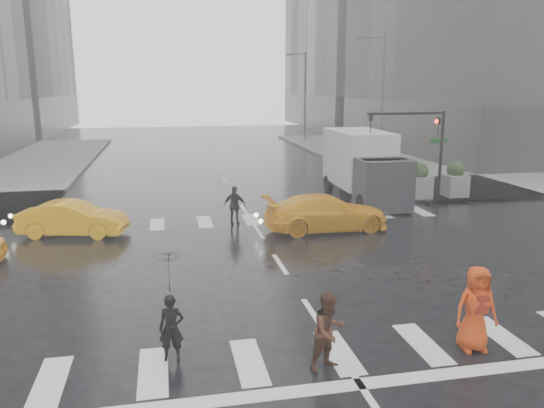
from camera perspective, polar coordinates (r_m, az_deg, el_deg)
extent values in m
plane|color=black|center=(17.53, 0.88, -6.49)|extent=(120.00, 120.00, 0.00)
cube|color=slate|center=(41.21, 22.69, 3.80)|extent=(35.00, 35.00, 0.15)
cube|color=#2D2C28|center=(54.19, 25.67, 7.71)|extent=(26.05, 26.05, 4.40)
cube|color=#2D2C28|center=(79.25, 12.91, 9.83)|extent=(26.05, 26.05, 4.40)
cylinder|color=black|center=(27.94, 17.69, 4.89)|extent=(0.16, 0.16, 4.50)
cylinder|color=black|center=(26.82, 14.22, 9.42)|extent=(4.00, 0.12, 0.12)
imported|color=black|center=(27.67, 17.44, 7.86)|extent=(0.16, 0.20, 1.00)
imported|color=black|center=(26.13, 10.56, 8.41)|extent=(0.16, 0.20, 1.00)
sphere|color=#FF190C|center=(27.60, 17.30, 8.49)|extent=(0.20, 0.20, 0.20)
cube|color=#0B5117|center=(28.11, 17.50, 6.49)|extent=(0.90, 0.03, 0.22)
cylinder|color=#59595B|center=(37.16, 11.74, 10.51)|extent=(0.20, 0.20, 9.00)
cylinder|color=#59595B|center=(36.92, 10.71, 17.23)|extent=(1.80, 0.12, 0.12)
cube|color=#59595B|center=(36.59, 9.33, 17.16)|extent=(0.50, 0.22, 0.15)
cylinder|color=#59595B|center=(56.10, 3.57, 11.41)|extent=(0.20, 0.20, 9.00)
cylinder|color=#59595B|center=(55.94, 2.70, 15.82)|extent=(1.80, 0.12, 0.12)
cube|color=#59595B|center=(55.72, 1.77, 15.74)|extent=(0.50, 0.22, 0.15)
cube|color=slate|center=(27.04, 11.70, 1.65)|extent=(1.10, 1.10, 1.10)
sphere|color=#213115|center=(26.90, 11.78, 3.33)|extent=(0.90, 0.90, 0.90)
cube|color=slate|center=(27.88, 15.49, 1.79)|extent=(1.10, 1.10, 1.10)
sphere|color=#213115|center=(27.75, 15.58, 3.41)|extent=(0.90, 0.90, 0.90)
cube|color=slate|center=(28.84, 19.03, 1.90)|extent=(1.10, 1.10, 1.10)
sphere|color=#213115|center=(28.71, 19.15, 3.47)|extent=(0.90, 0.90, 0.90)
imported|color=black|center=(11.71, -10.77, -13.01)|extent=(0.57, 0.42, 1.46)
imported|color=black|center=(11.22, -11.04, -7.20)|extent=(1.08, 1.09, 0.88)
imported|color=#3E2116|center=(11.23, 6.17, -13.43)|extent=(0.99, 0.89, 1.67)
imported|color=red|center=(12.66, 21.08, -10.46)|extent=(1.00, 0.71, 1.94)
cube|color=maroon|center=(12.45, 21.60, -9.99)|extent=(0.29, 0.19, 0.40)
imported|color=black|center=(22.15, -4.01, -0.19)|extent=(1.12, 0.89, 1.66)
imported|color=black|center=(24.95, 10.09, 1.20)|extent=(1.29, 1.08, 1.74)
imported|color=#FFA90D|center=(22.02, -20.64, -1.50)|extent=(4.28, 2.25, 1.34)
imported|color=#FFA90D|center=(21.47, 5.84, -0.92)|extent=(4.45, 2.10, 1.45)
cube|color=silver|center=(27.74, 9.28, 4.94)|extent=(2.45, 4.69, 2.75)
cube|color=#2C2C30|center=(24.88, 11.87, 2.05)|extent=(2.35, 1.84, 2.35)
cube|color=black|center=(24.76, 11.94, 3.67)|extent=(2.04, 0.92, 0.92)
cylinder|color=black|center=(24.45, 9.66, 0.00)|extent=(0.29, 0.92, 0.92)
cylinder|color=black|center=(25.30, 14.19, 0.22)|extent=(0.29, 0.92, 0.92)
cylinder|color=black|center=(26.51, 7.93, 1.05)|extent=(0.29, 0.92, 0.92)
cylinder|color=black|center=(27.29, 12.17, 1.22)|extent=(0.29, 0.92, 0.92)
cylinder|color=black|center=(29.17, 6.07, 2.17)|extent=(0.29, 0.92, 0.92)
cylinder|color=black|center=(29.88, 9.99, 2.30)|extent=(0.29, 0.92, 0.92)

